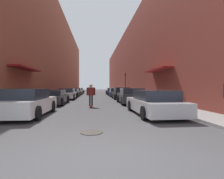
# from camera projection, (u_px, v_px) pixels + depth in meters

# --- Properties ---
(ground) EXTENTS (145.04, 145.04, 0.00)m
(ground) POSITION_uv_depth(u_px,v_px,m) (94.00, 95.00, 29.62)
(ground) COLOR #424244
(curb_strip_left) EXTENTS (1.80, 65.93, 0.12)m
(curb_strip_left) POSITION_uv_depth(u_px,v_px,m) (70.00, 93.00, 35.67)
(curb_strip_left) COLOR gray
(curb_strip_left) RESTS_ON ground
(curb_strip_right) EXTENTS (1.80, 65.93, 0.12)m
(curb_strip_right) POSITION_uv_depth(u_px,v_px,m) (118.00, 93.00, 36.68)
(curb_strip_right) COLOR gray
(curb_strip_right) RESTS_ON ground
(building_row_left) EXTENTS (4.90, 65.93, 15.74)m
(building_row_left) POSITION_uv_depth(u_px,v_px,m) (55.00, 55.00, 35.25)
(building_row_left) COLOR brown
(building_row_left) RESTS_ON ground
(building_row_right) EXTENTS (4.90, 65.93, 12.22)m
(building_row_right) POSITION_uv_depth(u_px,v_px,m) (132.00, 65.00, 36.87)
(building_row_right) COLOR brown
(building_row_right) RESTS_ON ground
(parked_car_left_0) EXTENTS (1.90, 4.21, 1.32)m
(parked_car_left_0) POSITION_uv_depth(u_px,v_px,m) (27.00, 103.00, 8.34)
(parked_car_left_0) COLOR silver
(parked_car_left_0) RESTS_ON ground
(parked_car_left_1) EXTENTS (1.86, 4.64, 1.16)m
(parked_car_left_1) POSITION_uv_depth(u_px,v_px,m) (54.00, 97.00, 14.00)
(parked_car_left_1) COLOR #232326
(parked_car_left_1) RESTS_ON ground
(parked_car_left_2) EXTENTS (1.87, 4.05, 1.22)m
(parked_car_left_2) POSITION_uv_depth(u_px,v_px,m) (67.00, 94.00, 19.59)
(parked_car_left_2) COLOR silver
(parked_car_left_2) RESTS_ON ground
(parked_car_left_3) EXTENTS (2.07, 4.49, 1.16)m
(parked_car_left_3) POSITION_uv_depth(u_px,v_px,m) (72.00, 93.00, 24.51)
(parked_car_left_3) COLOR black
(parked_car_left_3) RESTS_ON ground
(parked_car_left_4) EXTENTS (2.02, 4.70, 1.18)m
(parked_car_left_4) POSITION_uv_depth(u_px,v_px,m) (76.00, 92.00, 30.38)
(parked_car_left_4) COLOR #B7B7BC
(parked_car_left_4) RESTS_ON ground
(parked_car_left_5) EXTENTS (1.91, 4.62, 1.18)m
(parked_car_left_5) POSITION_uv_depth(u_px,v_px,m) (79.00, 91.00, 36.56)
(parked_car_left_5) COLOR #515459
(parked_car_left_5) RESTS_ON ground
(parked_car_right_0) EXTENTS (1.99, 4.64, 1.23)m
(parked_car_right_0) POSITION_uv_depth(u_px,v_px,m) (154.00, 103.00, 8.78)
(parked_car_right_0) COLOR #B7B7BC
(parked_car_right_0) RESTS_ON ground
(parked_car_right_1) EXTENTS (2.05, 4.23, 1.29)m
(parked_car_right_1) POSITION_uv_depth(u_px,v_px,m) (131.00, 96.00, 14.56)
(parked_car_right_1) COLOR #232326
(parked_car_right_1) RESTS_ON ground
(parked_car_right_2) EXTENTS (1.93, 3.96, 1.33)m
(parked_car_right_2) POSITION_uv_depth(u_px,v_px,m) (121.00, 93.00, 20.02)
(parked_car_right_2) COLOR black
(parked_car_right_2) RESTS_ON ground
(parked_car_right_3) EXTENTS (1.99, 4.64, 1.19)m
(parked_car_right_3) POSITION_uv_depth(u_px,v_px,m) (116.00, 92.00, 25.38)
(parked_car_right_3) COLOR navy
(parked_car_right_3) RESTS_ON ground
(parked_car_right_4) EXTENTS (2.01, 4.54, 1.18)m
(parked_car_right_4) POSITION_uv_depth(u_px,v_px,m) (112.00, 91.00, 31.19)
(parked_car_right_4) COLOR #232326
(parked_car_right_4) RESTS_ON ground
(skateboarder) EXTENTS (0.61, 0.78, 1.59)m
(skateboarder) POSITION_uv_depth(u_px,v_px,m) (91.00, 93.00, 12.13)
(skateboarder) COLOR #B2231E
(skateboarder) RESTS_ON ground
(manhole_cover) EXTENTS (0.70, 0.70, 0.02)m
(manhole_cover) POSITION_uv_depth(u_px,v_px,m) (91.00, 132.00, 5.36)
(manhole_cover) COLOR #332D28
(manhole_cover) RESTS_ON ground
(traffic_light) EXTENTS (0.16, 0.22, 3.37)m
(traffic_light) POSITION_uv_depth(u_px,v_px,m) (125.00, 81.00, 26.57)
(traffic_light) COLOR #2D2D2D
(traffic_light) RESTS_ON curb_strip_right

